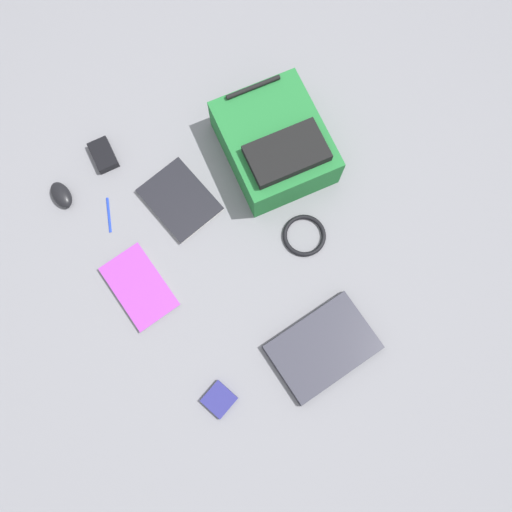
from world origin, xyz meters
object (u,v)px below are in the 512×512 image
(cable_coil, at_px, (304,235))
(pen_black, at_px, (109,215))
(book_manual, at_px, (139,287))
(power_brick, at_px, (103,155))
(backpack, at_px, (275,144))
(laptop, at_px, (323,347))
(book_comic, at_px, (180,200))
(earbud_pouch, at_px, (219,399))
(computer_mouse, at_px, (61,195))

(cable_coil, distance_m, pen_black, 0.70)
(book_manual, xyz_separation_m, power_brick, (0.15, 0.49, 0.01))
(backpack, bearing_deg, laptop, -112.65)
(book_comic, bearing_deg, laptop, -81.43)
(book_comic, height_order, earbud_pouch, same)
(computer_mouse, distance_m, pen_black, 0.18)
(computer_mouse, height_order, cable_coil, computer_mouse)
(pen_black, distance_m, earbud_pouch, 0.76)
(earbud_pouch, bearing_deg, book_manual, 91.88)
(computer_mouse, relative_size, power_brick, 0.89)
(laptop, relative_size, pen_black, 2.64)
(backpack, relative_size, pen_black, 3.52)
(book_manual, bearing_deg, power_brick, 72.83)
(computer_mouse, relative_size, pen_black, 0.82)
(laptop, distance_m, computer_mouse, 1.07)
(computer_mouse, distance_m, power_brick, 0.21)
(pen_black, bearing_deg, laptop, -66.99)
(book_comic, distance_m, power_brick, 0.33)
(laptop, relative_size, cable_coil, 2.25)
(book_manual, bearing_deg, pen_black, 80.62)
(book_manual, distance_m, earbud_pouch, 0.47)
(laptop, bearing_deg, book_manual, 126.77)
(computer_mouse, xyz_separation_m, power_brick, (0.20, 0.05, -0.01))
(backpack, bearing_deg, book_comic, 173.23)
(book_manual, relative_size, computer_mouse, 2.52)
(laptop, height_order, computer_mouse, computer_mouse)
(backpack, bearing_deg, book_manual, -168.26)
(power_brick, bearing_deg, cable_coil, -57.71)
(power_brick, relative_size, earbud_pouch, 1.37)
(backpack, height_order, power_brick, backpack)
(computer_mouse, distance_m, cable_coil, 0.88)
(book_comic, height_order, computer_mouse, computer_mouse)
(cable_coil, height_order, pen_black, cable_coil)
(book_manual, distance_m, cable_coil, 0.60)
(power_brick, distance_m, pen_black, 0.23)
(book_comic, xyz_separation_m, cable_coil, (0.29, -0.36, -0.00))
(power_brick, height_order, pen_black, power_brick)
(backpack, xyz_separation_m, book_comic, (-0.39, 0.05, -0.07))
(backpack, bearing_deg, pen_black, 166.62)
(book_comic, height_order, cable_coil, book_comic)
(computer_mouse, height_order, power_brick, computer_mouse)
(book_manual, height_order, earbud_pouch, same)
(cable_coil, bearing_deg, laptop, -117.36)
(book_comic, xyz_separation_m, earbud_pouch, (-0.27, -0.65, 0.00))
(laptop, xyz_separation_m, book_manual, (-0.39, 0.53, -0.01))
(backpack, relative_size, cable_coil, 3.00)
(laptop, xyz_separation_m, pen_black, (-0.35, 0.81, -0.01))
(computer_mouse, xyz_separation_m, cable_coil, (0.62, -0.62, -0.01))
(book_comic, xyz_separation_m, computer_mouse, (-0.34, 0.26, 0.01))
(backpack, xyz_separation_m, power_brick, (-0.52, 0.35, -0.07))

